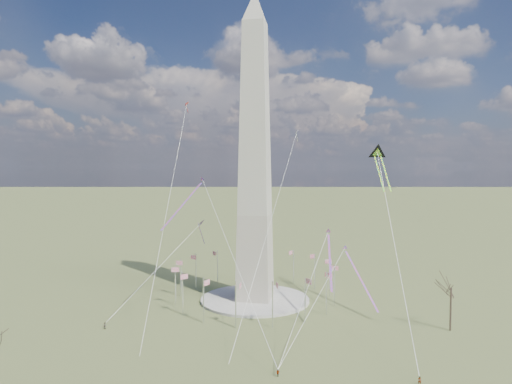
% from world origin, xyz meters
% --- Properties ---
extents(ground, '(2000.00, 2000.00, 0.00)m').
position_xyz_m(ground, '(0.00, 0.00, 0.00)').
color(ground, brown).
rests_on(ground, ground).
extents(plaza, '(36.00, 36.00, 0.80)m').
position_xyz_m(plaza, '(0.00, 0.00, 0.40)').
color(plaza, '#B9B5A9').
rests_on(plaza, ground).
extents(washington_monument, '(15.56, 15.56, 100.00)m').
position_xyz_m(washington_monument, '(0.00, 0.00, 47.95)').
color(washington_monument, '#AB9D8F').
rests_on(washington_monument, plaza).
extents(flagpole_ring, '(54.40, 54.40, 13.00)m').
position_xyz_m(flagpole_ring, '(-0.00, -0.00, 7.27)').
color(flagpole_ring, white).
rests_on(flagpole_ring, ground).
extents(tree_near, '(10.05, 10.05, 17.59)m').
position_xyz_m(tree_near, '(57.66, -16.36, 12.54)').
color(tree_near, '#49372C').
rests_on(tree_near, ground).
extents(person_east, '(0.68, 0.46, 1.85)m').
position_xyz_m(person_east, '(44.84, -50.66, 0.92)').
color(person_east, gray).
rests_on(person_east, ground).
extents(person_west, '(1.05, 0.93, 1.82)m').
position_xyz_m(person_west, '(-34.92, -34.22, 0.91)').
color(person_west, gray).
rests_on(person_west, ground).
extents(person_centre, '(1.00, 0.66, 1.57)m').
position_xyz_m(person_centre, '(15.98, -52.82, 0.79)').
color(person_centre, gray).
rests_on(person_centre, ground).
extents(kite_delta_black, '(6.97, 18.35, 15.03)m').
position_xyz_m(kite_delta_black, '(39.47, 9.29, 48.19)').
color(kite_delta_black, black).
rests_on(kite_delta_black, ground).
extents(kite_diamond_purple, '(1.92, 2.91, 8.77)m').
position_xyz_m(kite_diamond_purple, '(-21.41, 8.49, 23.42)').
color(kite_diamond_purple, '#3B1666').
rests_on(kite_diamond_purple, ground).
extents(kite_streamer_left, '(3.31, 21.35, 14.65)m').
position_xyz_m(kite_streamer_left, '(24.73, -9.57, 19.24)').
color(kite_streamer_left, '#F54526').
rests_on(kite_streamer_left, ground).
extents(kite_streamer_mid, '(6.99, 21.44, 15.02)m').
position_xyz_m(kite_streamer_mid, '(-18.50, -11.73, 35.22)').
color(kite_streamer_mid, '#F54526').
rests_on(kite_streamer_mid, ground).
extents(kite_streamer_right, '(11.22, 21.45, 15.89)m').
position_xyz_m(kite_streamer_right, '(32.51, 0.68, 12.16)').
color(kite_streamer_right, '#F54526').
rests_on(kite_streamer_right, ground).
extents(kite_small_red, '(1.33, 2.05, 4.45)m').
position_xyz_m(kite_small_red, '(-34.05, 29.25, 69.28)').
color(kite_small_red, red).
rests_on(kite_small_red, ground).
extents(kite_small_white, '(1.22, 2.06, 4.93)m').
position_xyz_m(kite_small_white, '(8.85, 42.53, 58.37)').
color(kite_small_white, silver).
rests_on(kite_small_white, ground).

